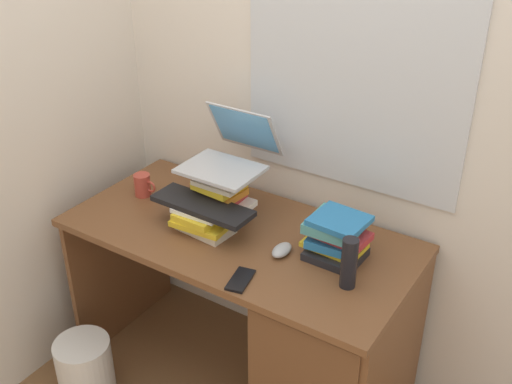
{
  "coord_description": "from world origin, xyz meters",
  "views": [
    {
      "loc": [
        1.18,
        -1.69,
        2.1
      ],
      "look_at": [
        0.05,
        0.04,
        0.96
      ],
      "focal_mm": 43.25,
      "sensor_mm": 36.0,
      "label": 1
    }
  ],
  "objects_px": {
    "water_bottle": "(349,263)",
    "wastebasket": "(85,369)",
    "keyboard": "(202,206)",
    "computer_mouse": "(282,250)",
    "laptop": "(231,152)",
    "book_stack_side": "(336,236)",
    "book_stack_tall": "(221,195)",
    "book_stack_keyboard_riser": "(203,219)",
    "desk": "(311,338)",
    "mug": "(143,185)",
    "cell_phone": "(240,280)"
  },
  "relations": [
    {
      "from": "desk",
      "to": "water_bottle",
      "type": "bearing_deg",
      "value": -19.13
    },
    {
      "from": "laptop",
      "to": "water_bottle",
      "type": "bearing_deg",
      "value": -18.42
    },
    {
      "from": "desk",
      "to": "wastebasket",
      "type": "distance_m",
      "value": 1.0
    },
    {
      "from": "book_stack_side",
      "to": "wastebasket",
      "type": "xyz_separation_m",
      "value": [
        -0.9,
        -0.51,
        -0.72
      ]
    },
    {
      "from": "book_stack_tall",
      "to": "wastebasket",
      "type": "distance_m",
      "value": 0.97
    },
    {
      "from": "desk",
      "to": "book_stack_tall",
      "type": "relative_size",
      "value": 5.7
    },
    {
      "from": "desk",
      "to": "mug",
      "type": "bearing_deg",
      "value": 176.77
    },
    {
      "from": "laptop",
      "to": "water_bottle",
      "type": "relative_size",
      "value": 1.85
    },
    {
      "from": "laptop",
      "to": "mug",
      "type": "relative_size",
      "value": 3.19
    },
    {
      "from": "laptop",
      "to": "mug",
      "type": "distance_m",
      "value": 0.47
    },
    {
      "from": "desk",
      "to": "laptop",
      "type": "height_order",
      "value": "laptop"
    },
    {
      "from": "computer_mouse",
      "to": "book_stack_keyboard_riser",
      "type": "bearing_deg",
      "value": -175.72
    },
    {
      "from": "book_stack_tall",
      "to": "keyboard",
      "type": "relative_size",
      "value": 0.59
    },
    {
      "from": "laptop",
      "to": "cell_phone",
      "type": "bearing_deg",
      "value": -51.8
    },
    {
      "from": "keyboard",
      "to": "computer_mouse",
      "type": "height_order",
      "value": "keyboard"
    },
    {
      "from": "computer_mouse",
      "to": "wastebasket",
      "type": "distance_m",
      "value": 1.06
    },
    {
      "from": "keyboard",
      "to": "wastebasket",
      "type": "height_order",
      "value": "keyboard"
    },
    {
      "from": "book_stack_keyboard_riser",
      "to": "computer_mouse",
      "type": "relative_size",
      "value": 2.28
    },
    {
      "from": "book_stack_keyboard_riser",
      "to": "keyboard",
      "type": "relative_size",
      "value": 0.56
    },
    {
      "from": "book_stack_keyboard_riser",
      "to": "cell_phone",
      "type": "bearing_deg",
      "value": -32.09
    },
    {
      "from": "keyboard",
      "to": "laptop",
      "type": "bearing_deg",
      "value": 90.09
    },
    {
      "from": "laptop",
      "to": "mug",
      "type": "bearing_deg",
      "value": -164.69
    },
    {
      "from": "desk",
      "to": "computer_mouse",
      "type": "relative_size",
      "value": 13.47
    },
    {
      "from": "laptop",
      "to": "water_bottle",
      "type": "height_order",
      "value": "laptop"
    },
    {
      "from": "book_stack_tall",
      "to": "book_stack_side",
      "type": "height_order",
      "value": "book_stack_tall"
    },
    {
      "from": "desk",
      "to": "mug",
      "type": "height_order",
      "value": "mug"
    },
    {
      "from": "book_stack_tall",
      "to": "desk",
      "type": "bearing_deg",
      "value": -9.8
    },
    {
      "from": "water_bottle",
      "to": "wastebasket",
      "type": "xyz_separation_m",
      "value": [
        -1.01,
        -0.37,
        -0.73
      ]
    },
    {
      "from": "book_stack_tall",
      "to": "book_stack_side",
      "type": "relative_size",
      "value": 1.01
    },
    {
      "from": "laptop",
      "to": "wastebasket",
      "type": "bearing_deg",
      "value": -123.23
    },
    {
      "from": "laptop",
      "to": "keyboard",
      "type": "xyz_separation_m",
      "value": [
        -0.0,
        -0.2,
        -0.15
      ]
    },
    {
      "from": "desk",
      "to": "book_stack_side",
      "type": "xyz_separation_m",
      "value": [
        0.03,
        0.09,
        0.44
      ]
    },
    {
      "from": "mug",
      "to": "water_bottle",
      "type": "height_order",
      "value": "water_bottle"
    },
    {
      "from": "wastebasket",
      "to": "laptop",
      "type": "bearing_deg",
      "value": 56.77
    },
    {
      "from": "book_stack_tall",
      "to": "book_stack_side",
      "type": "distance_m",
      "value": 0.52
    },
    {
      "from": "book_stack_side",
      "to": "cell_phone",
      "type": "relative_size",
      "value": 1.8
    },
    {
      "from": "book_stack_tall",
      "to": "keyboard",
      "type": "bearing_deg",
      "value": -91.26
    },
    {
      "from": "laptop",
      "to": "desk",
      "type": "bearing_deg",
      "value": -18.2
    },
    {
      "from": "water_bottle",
      "to": "wastebasket",
      "type": "distance_m",
      "value": 1.3
    },
    {
      "from": "laptop",
      "to": "wastebasket",
      "type": "xyz_separation_m",
      "value": [
        -0.38,
        -0.58,
        -0.9
      ]
    },
    {
      "from": "laptop",
      "to": "keyboard",
      "type": "relative_size",
      "value": 0.84
    },
    {
      "from": "book_stack_tall",
      "to": "mug",
      "type": "height_order",
      "value": "book_stack_tall"
    },
    {
      "from": "computer_mouse",
      "to": "water_bottle",
      "type": "xyz_separation_m",
      "value": [
        0.29,
        -0.04,
        0.08
      ]
    },
    {
      "from": "water_bottle",
      "to": "wastebasket",
      "type": "bearing_deg",
      "value": -159.91
    },
    {
      "from": "mug",
      "to": "cell_phone",
      "type": "xyz_separation_m",
      "value": [
        0.7,
        -0.28,
        -0.04
      ]
    },
    {
      "from": "laptop",
      "to": "wastebasket",
      "type": "height_order",
      "value": "laptop"
    },
    {
      "from": "keyboard",
      "to": "computer_mouse",
      "type": "distance_m",
      "value": 0.36
    },
    {
      "from": "laptop",
      "to": "computer_mouse",
      "type": "relative_size",
      "value": 3.38
    },
    {
      "from": "book_stack_keyboard_riser",
      "to": "laptop",
      "type": "height_order",
      "value": "laptop"
    },
    {
      "from": "keyboard",
      "to": "cell_phone",
      "type": "height_order",
      "value": "keyboard"
    }
  ]
}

